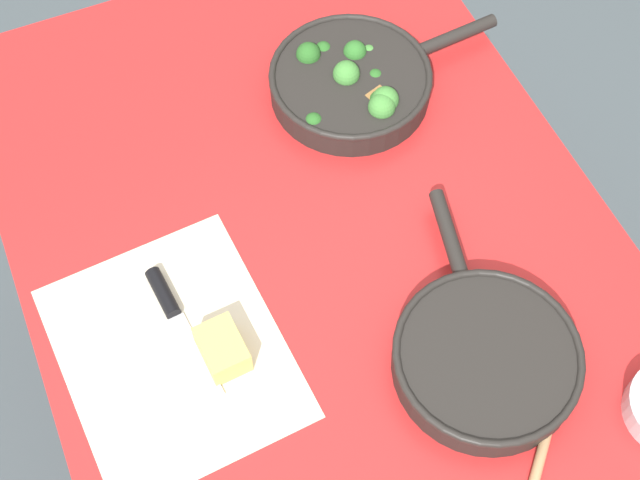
{
  "coord_description": "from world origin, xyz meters",
  "views": [
    {
      "loc": [
        -0.66,
        0.28,
        2.01
      ],
      "look_at": [
        0.0,
        0.0,
        0.8
      ],
      "focal_mm": 50.0,
      "sensor_mm": 36.0,
      "label": 1
    }
  ],
  "objects": [
    {
      "name": "cheese_block",
      "position": [
        -0.12,
        0.21,
        0.8
      ],
      "size": [
        0.09,
        0.07,
        0.05
      ],
      "color": "#E0C15B",
      "rests_on": "dining_table_red"
    },
    {
      "name": "grater_knife",
      "position": [
        -0.03,
        0.25,
        0.79
      ],
      "size": [
        0.23,
        0.05,
        0.02
      ],
      "rotation": [
        0.0,
        0.0,
        3.23
      ],
      "color": "silver",
      "rests_on": "dining_table_red"
    },
    {
      "name": "dining_table_red",
      "position": [
        0.0,
        0.0,
        0.7
      ],
      "size": [
        1.32,
        0.93,
        0.78
      ],
      "color": "red",
      "rests_on": "ground_plane"
    },
    {
      "name": "skillet_broccoli",
      "position": [
        0.27,
        -0.18,
        0.81
      ],
      "size": [
        0.29,
        0.44,
        0.08
      ],
      "rotation": [
        0.0,
        0.0,
        4.79
      ],
      "color": "black",
      "rests_on": "dining_table_red"
    },
    {
      "name": "wooden_spoon",
      "position": [
        -0.44,
        -0.14,
        0.79
      ],
      "size": [
        0.27,
        0.26,
        0.02
      ],
      "rotation": [
        0.0,
        0.0,
        5.51
      ],
      "color": "tan",
      "rests_on": "dining_table_red"
    },
    {
      "name": "skillet_eggs",
      "position": [
        -0.28,
        -0.14,
        0.81
      ],
      "size": [
        0.42,
        0.28,
        0.05
      ],
      "rotation": [
        0.0,
        0.0,
        6.07
      ],
      "color": "black",
      "rests_on": "dining_table_red"
    },
    {
      "name": "ground_plane",
      "position": [
        0.0,
        0.0,
        0.0
      ],
      "size": [
        14.0,
        14.0,
        0.0
      ],
      "primitive_type": "plane",
      "color": "#424C51"
    },
    {
      "name": "parchment_sheet",
      "position": [
        -0.08,
        0.27,
        0.78
      ],
      "size": [
        0.4,
        0.34,
        0.0
      ],
      "color": "beige",
      "rests_on": "dining_table_red"
    }
  ]
}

